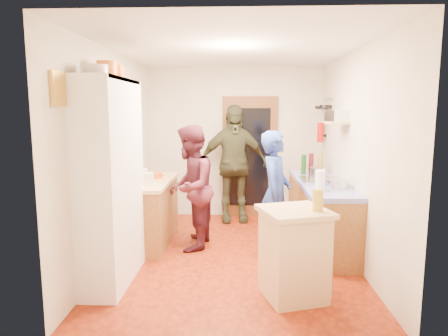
# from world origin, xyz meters

# --- Properties ---
(floor) EXTENTS (3.00, 4.00, 0.02)m
(floor) POSITION_xyz_m (0.00, 0.00, -0.01)
(floor) COLOR maroon
(floor) RESTS_ON ground
(ceiling) EXTENTS (3.00, 4.00, 0.02)m
(ceiling) POSITION_xyz_m (0.00, 0.00, 2.61)
(ceiling) COLOR silver
(ceiling) RESTS_ON ground
(wall_back) EXTENTS (3.00, 0.02, 2.60)m
(wall_back) POSITION_xyz_m (0.00, 2.01, 1.30)
(wall_back) COLOR beige
(wall_back) RESTS_ON ground
(wall_front) EXTENTS (3.00, 0.02, 2.60)m
(wall_front) POSITION_xyz_m (0.00, -2.01, 1.30)
(wall_front) COLOR beige
(wall_front) RESTS_ON ground
(wall_left) EXTENTS (0.02, 4.00, 2.60)m
(wall_left) POSITION_xyz_m (-1.51, 0.00, 1.30)
(wall_left) COLOR beige
(wall_left) RESTS_ON ground
(wall_right) EXTENTS (0.02, 4.00, 2.60)m
(wall_right) POSITION_xyz_m (1.51, 0.00, 1.30)
(wall_right) COLOR beige
(wall_right) RESTS_ON ground
(door_frame) EXTENTS (0.95, 0.06, 2.10)m
(door_frame) POSITION_xyz_m (0.25, 1.97, 1.05)
(door_frame) COLOR brown
(door_frame) RESTS_ON ground
(door_glass) EXTENTS (0.70, 0.02, 1.70)m
(door_glass) POSITION_xyz_m (0.25, 1.94, 1.05)
(door_glass) COLOR black
(door_glass) RESTS_ON door_frame
(hutch_body) EXTENTS (0.40, 1.20, 2.20)m
(hutch_body) POSITION_xyz_m (-1.30, -0.80, 1.10)
(hutch_body) COLOR white
(hutch_body) RESTS_ON ground
(hutch_top_shelf) EXTENTS (0.40, 1.14, 0.04)m
(hutch_top_shelf) POSITION_xyz_m (-1.30, -0.80, 2.18)
(hutch_top_shelf) COLOR white
(hutch_top_shelf) RESTS_ON hutch_body
(plate_stack) EXTENTS (0.23, 0.23, 0.10)m
(plate_stack) POSITION_xyz_m (-1.30, -1.12, 2.25)
(plate_stack) COLOR white
(plate_stack) RESTS_ON hutch_top_shelf
(orange_pot_a) EXTENTS (0.21, 0.21, 0.17)m
(orange_pot_a) POSITION_xyz_m (-1.30, -0.79, 2.29)
(orange_pot_a) COLOR orange
(orange_pot_a) RESTS_ON hutch_top_shelf
(orange_pot_b) EXTENTS (0.18, 0.18, 0.16)m
(orange_pot_b) POSITION_xyz_m (-1.30, -0.47, 2.28)
(orange_pot_b) COLOR orange
(orange_pot_b) RESTS_ON hutch_top_shelf
(left_counter_base) EXTENTS (0.60, 1.40, 0.85)m
(left_counter_base) POSITION_xyz_m (-1.20, 0.45, 0.42)
(left_counter_base) COLOR #9A652C
(left_counter_base) RESTS_ON ground
(left_counter_top) EXTENTS (0.64, 1.44, 0.05)m
(left_counter_top) POSITION_xyz_m (-1.20, 0.45, 0.88)
(left_counter_top) COLOR #DABD82
(left_counter_top) RESTS_ON left_counter_base
(toaster) EXTENTS (0.23, 0.17, 0.17)m
(toaster) POSITION_xyz_m (-1.15, 0.06, 0.98)
(toaster) COLOR white
(toaster) RESTS_ON left_counter_top
(kettle) EXTENTS (0.20, 0.20, 0.18)m
(kettle) POSITION_xyz_m (-1.25, 0.31, 0.99)
(kettle) COLOR white
(kettle) RESTS_ON left_counter_top
(orange_bowl) EXTENTS (0.20, 0.20, 0.08)m
(orange_bowl) POSITION_xyz_m (-1.12, 0.64, 0.94)
(orange_bowl) COLOR orange
(orange_bowl) RESTS_ON left_counter_top
(chopping_board) EXTENTS (0.31, 0.23, 0.02)m
(chopping_board) POSITION_xyz_m (-1.18, 0.93, 0.91)
(chopping_board) COLOR #DABD82
(chopping_board) RESTS_ON left_counter_top
(right_counter_base) EXTENTS (0.60, 2.20, 0.84)m
(right_counter_base) POSITION_xyz_m (1.20, 0.50, 0.42)
(right_counter_base) COLOR #9A652C
(right_counter_base) RESTS_ON ground
(right_counter_top) EXTENTS (0.62, 2.22, 0.06)m
(right_counter_top) POSITION_xyz_m (1.20, 0.50, 0.87)
(right_counter_top) COLOR #1B1AA7
(right_counter_top) RESTS_ON right_counter_base
(hob) EXTENTS (0.55, 0.58, 0.04)m
(hob) POSITION_xyz_m (1.20, 0.43, 0.92)
(hob) COLOR silver
(hob) RESTS_ON right_counter_top
(pot_on_hob) EXTENTS (0.22, 0.22, 0.15)m
(pot_on_hob) POSITION_xyz_m (1.15, 0.51, 1.01)
(pot_on_hob) COLOR silver
(pot_on_hob) RESTS_ON hob
(bottle_a) EXTENTS (0.08, 0.08, 0.30)m
(bottle_a) POSITION_xyz_m (1.05, 1.08, 1.05)
(bottle_a) COLOR #143F14
(bottle_a) RESTS_ON right_counter_top
(bottle_b) EXTENTS (0.09, 0.09, 0.31)m
(bottle_b) POSITION_xyz_m (1.18, 1.19, 1.05)
(bottle_b) COLOR #591419
(bottle_b) RESTS_ON right_counter_top
(bottle_c) EXTENTS (0.08, 0.08, 0.30)m
(bottle_c) POSITION_xyz_m (1.31, 1.14, 1.05)
(bottle_c) COLOR olive
(bottle_c) RESTS_ON right_counter_top
(paper_towel) EXTENTS (0.14, 0.14, 0.25)m
(paper_towel) POSITION_xyz_m (1.05, -0.18, 1.02)
(paper_towel) COLOR white
(paper_towel) RESTS_ON right_counter_top
(mixing_bowl) EXTENTS (0.33, 0.33, 0.10)m
(mixing_bowl) POSITION_xyz_m (1.30, -0.00, 0.95)
(mixing_bowl) COLOR silver
(mixing_bowl) RESTS_ON right_counter_top
(island_base) EXTENTS (0.69, 0.69, 0.86)m
(island_base) POSITION_xyz_m (0.62, -1.14, 0.43)
(island_base) COLOR #DABD82
(island_base) RESTS_ON ground
(island_top) EXTENTS (0.78, 0.78, 0.05)m
(island_top) POSITION_xyz_m (0.62, -1.14, 0.89)
(island_top) COLOR #DABD82
(island_top) RESTS_ON island_base
(cutting_board) EXTENTS (0.42, 0.37, 0.02)m
(cutting_board) POSITION_xyz_m (0.56, -1.11, 0.90)
(cutting_board) COLOR white
(cutting_board) RESTS_ON island_top
(oil_jar) EXTENTS (0.13, 0.13, 0.21)m
(oil_jar) POSITION_xyz_m (0.83, -1.20, 1.01)
(oil_jar) COLOR #AD9E2D
(oil_jar) RESTS_ON island_top
(pan_rail) EXTENTS (0.02, 0.65, 0.02)m
(pan_rail) POSITION_xyz_m (1.46, 1.52, 2.05)
(pan_rail) COLOR silver
(pan_rail) RESTS_ON wall_right
(pan_hang_a) EXTENTS (0.18, 0.18, 0.05)m
(pan_hang_a) POSITION_xyz_m (1.40, 1.35, 1.92)
(pan_hang_a) COLOR black
(pan_hang_a) RESTS_ON pan_rail
(pan_hang_b) EXTENTS (0.16, 0.16, 0.05)m
(pan_hang_b) POSITION_xyz_m (1.40, 1.55, 1.90)
(pan_hang_b) COLOR black
(pan_hang_b) RESTS_ON pan_rail
(pan_hang_c) EXTENTS (0.17, 0.17, 0.05)m
(pan_hang_c) POSITION_xyz_m (1.40, 1.75, 1.91)
(pan_hang_c) COLOR black
(pan_hang_c) RESTS_ON pan_rail
(wall_shelf) EXTENTS (0.26, 0.42, 0.03)m
(wall_shelf) POSITION_xyz_m (1.37, 0.45, 1.70)
(wall_shelf) COLOR #DABD82
(wall_shelf) RESTS_ON wall_right
(radio) EXTENTS (0.28, 0.34, 0.15)m
(radio) POSITION_xyz_m (1.37, 0.45, 1.79)
(radio) COLOR silver
(radio) RESTS_ON wall_shelf
(ext_bracket) EXTENTS (0.06, 0.10, 0.04)m
(ext_bracket) POSITION_xyz_m (1.47, 1.70, 1.45)
(ext_bracket) COLOR black
(ext_bracket) RESTS_ON wall_right
(fire_extinguisher) EXTENTS (0.11, 0.11, 0.32)m
(fire_extinguisher) POSITION_xyz_m (1.41, 1.70, 1.50)
(fire_extinguisher) COLOR red
(fire_extinguisher) RESTS_ON wall_right
(picture_frame) EXTENTS (0.03, 0.25, 0.30)m
(picture_frame) POSITION_xyz_m (-1.48, -1.55, 2.05)
(picture_frame) COLOR gold
(picture_frame) RESTS_ON wall_left
(person_hob) EXTENTS (0.52, 0.66, 1.61)m
(person_hob) POSITION_xyz_m (0.56, 0.05, 0.81)
(person_hob) COLOR #273F95
(person_hob) RESTS_ON ground
(person_left) EXTENTS (0.70, 0.87, 1.68)m
(person_left) POSITION_xyz_m (-0.55, 0.30, 0.84)
(person_left) COLOR #491A26
(person_left) RESTS_ON ground
(person_back) EXTENTS (1.21, 0.65, 1.96)m
(person_back) POSITION_xyz_m (-0.02, 1.63, 0.98)
(person_back) COLOR #353722
(person_back) RESTS_ON ground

